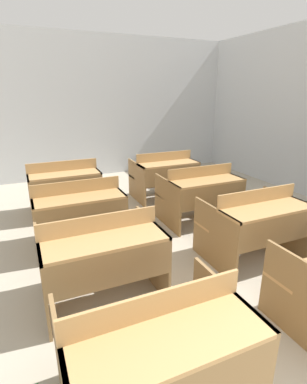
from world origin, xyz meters
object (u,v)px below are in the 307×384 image
(bench_second_left, at_px, (101,256))
(bench_third_right, at_px, (200,193))
(bench_third_left, at_px, (79,211))
(bench_back_left, at_px, (64,186))
(bench_back_right, at_px, (164,174))
(bench_second_right, at_px, (255,223))
(bench_front_left, at_px, (157,351))

(bench_second_left, bearing_deg, bench_third_right, 33.13)
(bench_third_left, relative_size, bench_back_left, 1.00)
(bench_second_left, distance_m, bench_back_right, 3.04)
(bench_third_right, bearing_deg, bench_second_left, -146.87)
(bench_back_right, bearing_deg, bench_back_left, -179.67)
(bench_second_left, xyz_separation_m, bench_second_right, (1.85, 0.00, 0.00))
(bench_front_left, distance_m, bench_third_right, 3.03)
(bench_front_left, distance_m, bench_back_left, 3.63)
(bench_back_left, relative_size, bench_back_right, 1.00)
(bench_front_left, relative_size, bench_back_right, 1.00)
(bench_third_left, distance_m, bench_third_right, 1.84)
(bench_second_right, height_order, bench_third_right, same)
(bench_second_right, xyz_separation_m, bench_back_left, (-1.84, 2.42, 0.00))
(bench_front_left, relative_size, bench_second_left, 1.00)
(bench_second_right, relative_size, bench_third_right, 1.00)
(bench_back_right, bearing_deg, bench_front_left, -116.42)
(bench_front_left, height_order, bench_second_right, same)
(bench_third_right, xyz_separation_m, bench_back_left, (-1.85, 1.21, 0.00))
(bench_back_left, bearing_deg, bench_second_left, -90.08)
(bench_back_right, bearing_deg, bench_third_right, -89.23)
(bench_second_left, relative_size, bench_third_left, 1.00)
(bench_front_left, height_order, bench_second_left, same)
(bench_front_left, relative_size, bench_second_right, 1.00)
(bench_third_right, bearing_deg, bench_third_left, -179.68)
(bench_second_left, xyz_separation_m, bench_third_right, (1.85, 1.21, 0.00))
(bench_second_right, xyz_separation_m, bench_third_left, (-1.84, 1.20, 0.00))
(bench_back_left, height_order, bench_back_right, same)
(bench_second_left, height_order, bench_back_left, same)
(bench_third_right, height_order, bench_back_left, same)
(bench_back_right, bearing_deg, bench_second_right, -89.66)
(bench_second_right, xyz_separation_m, bench_third_right, (0.00, 1.21, 0.00))
(bench_front_left, bearing_deg, bench_second_right, 33.61)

